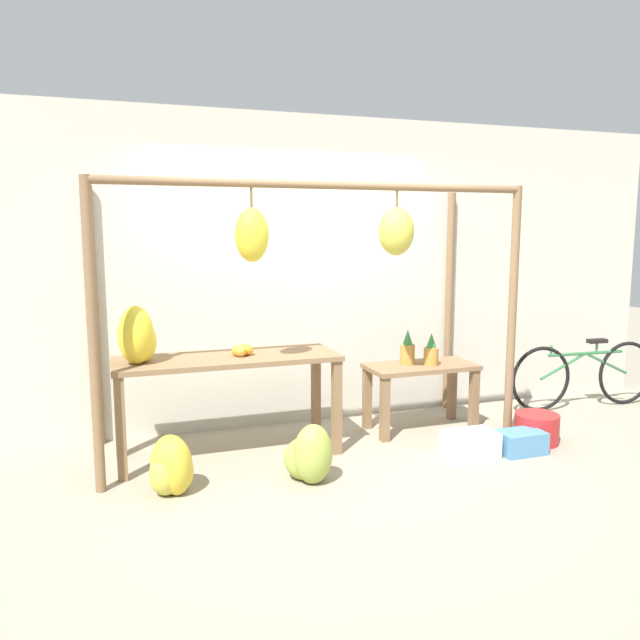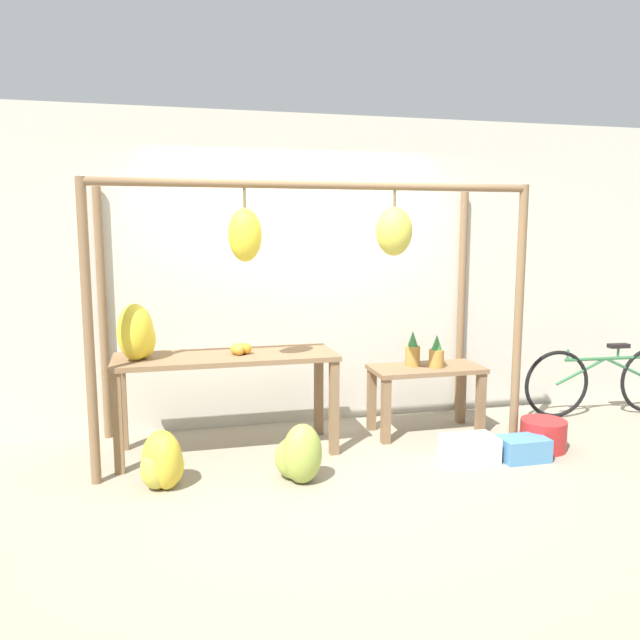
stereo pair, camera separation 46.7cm
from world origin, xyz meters
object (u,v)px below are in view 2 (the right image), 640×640
parked_bicycle (605,380)px  orange_pile (240,349)px  fruit_crate_purple (523,449)px  banana_pile_ground_left (163,463)px  banana_pile_on_table (137,333)px  blue_bucket (543,435)px  banana_pile_ground_right (300,455)px  fruit_crate_white (469,449)px  pineapple_cluster (424,352)px

parked_bicycle → orange_pile: bearing=-177.3°
fruit_crate_purple → parked_bicycle: bearing=31.9°
banana_pile_ground_left → banana_pile_on_table: bearing=106.0°
banana_pile_on_table → fruit_crate_purple: bearing=-14.0°
banana_pile_on_table → blue_bucket: 3.34m
banana_pile_ground_left → blue_bucket: (3.01, 0.03, -0.05)m
parked_bicycle → banana_pile_ground_right: bearing=-164.9°
banana_pile_ground_left → fruit_crate_purple: 2.73m
orange_pile → fruit_crate_white: orange_pile is taller
orange_pile → pineapple_cluster: bearing=3.6°
fruit_crate_white → parked_bicycle: 2.02m
fruit_crate_purple → pineapple_cluster: bearing=121.5°
orange_pile → fruit_crate_white: (1.69, -0.65, -0.75)m
banana_pile_ground_right → fruit_crate_white: banana_pile_ground_right is taller
orange_pile → banana_pile_ground_left: 1.07m
fruit_crate_purple → blue_bucket: bearing=30.6°
parked_bicycle → pineapple_cluster: bearing=-178.1°
pineapple_cluster → orange_pile: bearing=-176.4°
banana_pile_on_table → pineapple_cluster: size_ratio=1.39×
pineapple_cluster → fruit_crate_purple: (0.50, -0.82, -0.63)m
parked_bicycle → fruit_crate_purple: parked_bicycle is taller
orange_pile → blue_bucket: bearing=-12.8°
pineapple_cluster → fruit_crate_purple: bearing=-58.5°
blue_bucket → fruit_crate_purple: 0.33m
banana_pile_on_table → orange_pile: (0.78, -0.00, -0.16)m
blue_bucket → parked_bicycle: size_ratio=0.22×
banana_pile_on_table → parked_bicycle: size_ratio=0.26×
blue_bucket → fruit_crate_purple: (-0.29, -0.17, -0.03)m
orange_pile → fruit_crate_white: bearing=-20.9°
blue_bucket → banana_pile_ground_left: bearing=-179.5°
pineapple_cluster → fruit_crate_white: pineapple_cluster is taller
banana_pile_on_table → banana_pile_ground_left: bearing=-74.0°
banana_pile_on_table → banana_pile_ground_right: bearing=-32.1°
pineapple_cluster → fruit_crate_white: 0.97m
pineapple_cluster → banana_pile_on_table: bearing=-177.7°
orange_pile → pineapple_cluster: size_ratio=0.55×
orange_pile → banana_pile_ground_right: size_ratio=0.40×
banana_pile_on_table → parked_bicycle: bearing=2.1°
orange_pile → fruit_crate_purple: (2.11, -0.71, -0.76)m
banana_pile_on_table → parked_bicycle: banana_pile_on_table is taller
blue_bucket → orange_pile: bearing=167.2°
blue_bucket → pineapple_cluster: bearing=140.5°
pineapple_cluster → banana_pile_ground_left: bearing=-163.2°
parked_bicycle → blue_bucket: bearing=-147.8°
orange_pile → parked_bicycle: size_ratio=0.10×
orange_pile → pineapple_cluster: pineapple_cluster is taller
banana_pile_ground_right → fruit_crate_white: size_ratio=1.06×
orange_pile → banana_pile_ground_right: orange_pile is taller
banana_pile_ground_left → fruit_crate_purple: banana_pile_ground_left is taller
fruit_crate_white → fruit_crate_purple: 0.43m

